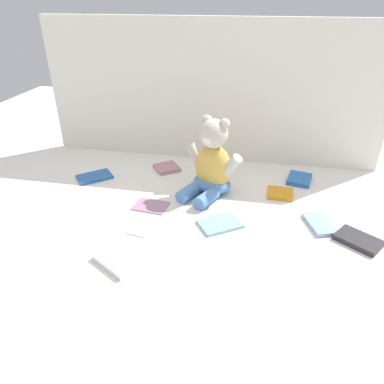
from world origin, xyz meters
TOP-DOWN VIEW (x-y plane):
  - ground_plane at (0.00, 0.00)m, footprint 3.20×3.20m
  - backdrop_drape at (0.00, 0.42)m, footprint 1.49×0.03m
  - teddy_bear at (0.06, 0.10)m, footprint 0.24×0.25m
  - book_case_0 at (0.41, 0.25)m, footprint 0.11×0.13m
  - book_case_1 at (0.12, -0.13)m, footprint 0.17×0.16m
  - book_case_2 at (-0.15, -0.39)m, footprint 0.16×0.14m
  - book_case_3 at (-0.44, 0.11)m, footprint 0.16×0.16m
  - book_case_4 at (-0.14, -0.06)m, footprint 0.13×0.10m
  - book_case_5 at (-0.13, -0.18)m, footprint 0.09×0.14m
  - book_case_6 at (0.33, 0.11)m, footprint 0.10×0.09m
  - book_case_7 at (0.45, -0.07)m, footprint 0.11×0.15m
  - book_case_8 at (-0.16, 0.25)m, footprint 0.14×0.14m
  - book_case_9 at (0.56, -0.15)m, footprint 0.16×0.15m

SIDE VIEW (x-z plane):
  - ground_plane at x=0.00m, z-range 0.00..0.00m
  - book_case_4 at x=-0.14m, z-range 0.00..0.01m
  - book_case_5 at x=-0.13m, z-range 0.00..0.01m
  - book_case_1 at x=0.12m, z-range 0.00..0.01m
  - book_case_3 at x=-0.44m, z-range 0.00..0.01m
  - book_case_7 at x=0.45m, z-range 0.00..0.01m
  - book_case_6 at x=0.33m, z-range 0.00..0.02m
  - book_case_8 at x=-0.16m, z-range 0.00..0.02m
  - book_case_2 at x=-0.15m, z-range 0.00..0.02m
  - book_case_9 at x=0.56m, z-range 0.00..0.02m
  - book_case_0 at x=0.41m, z-range 0.00..0.02m
  - teddy_bear at x=0.06m, z-range -0.04..0.26m
  - backdrop_drape at x=0.00m, z-range 0.00..0.61m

